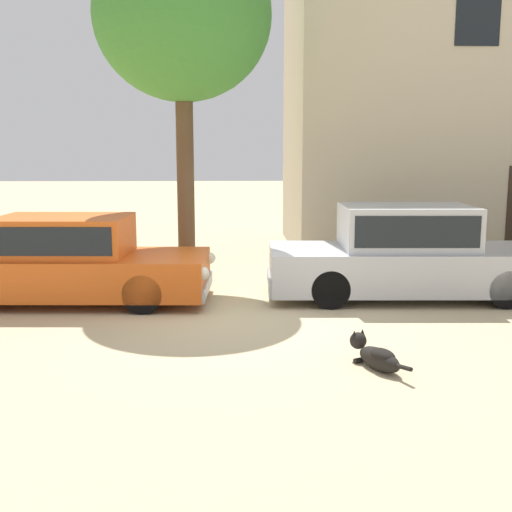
{
  "coord_description": "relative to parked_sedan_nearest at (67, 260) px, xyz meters",
  "views": [
    {
      "loc": [
        0.04,
        -8.81,
        2.44
      ],
      "look_at": [
        0.32,
        0.2,
        0.9
      ],
      "focal_mm": 44.01,
      "sensor_mm": 36.0,
      "label": 1
    }
  ],
  "objects": [
    {
      "name": "acacia_tree_left",
      "position": [
        1.81,
        1.47,
        4.01
      ],
      "size": [
        3.11,
        2.8,
        6.22
      ],
      "color": "brown",
      "rests_on": "ground_plane"
    },
    {
      "name": "parked_sedan_nearest",
      "position": [
        0.0,
        0.0,
        0.0
      ],
      "size": [
        4.65,
        1.85,
        1.39
      ],
      "rotation": [
        0.0,
        0.0,
        -0.04
      ],
      "color": "#D15619",
      "rests_on": "ground_plane"
    },
    {
      "name": "stray_dog_spotted",
      "position": [
        4.29,
        -3.28,
        -0.53
      ],
      "size": [
        0.54,
        1.0,
        0.36
      ],
      "rotation": [
        0.0,
        0.0,
        2.03
      ],
      "color": "black",
      "rests_on": "ground_plane"
    },
    {
      "name": "ground_plane",
      "position": [
        2.7,
        -1.18,
        -0.69
      ],
      "size": [
        80.0,
        80.0,
        0.0
      ],
      "primitive_type": "plane",
      "color": "tan"
    },
    {
      "name": "parked_sedan_second",
      "position": [
        5.55,
        0.14,
        0.06
      ],
      "size": [
        4.74,
        1.84,
        1.53
      ],
      "rotation": [
        0.0,
        0.0,
        -0.03
      ],
      "color": "#B2B5BA",
      "rests_on": "ground_plane"
    }
  ]
}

